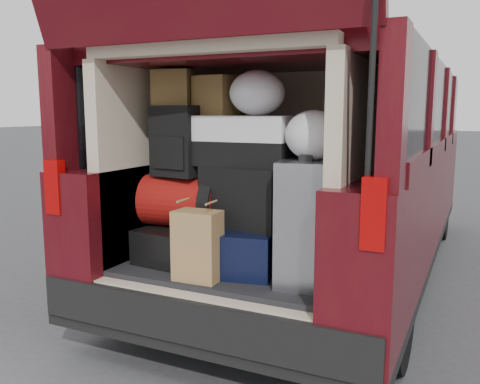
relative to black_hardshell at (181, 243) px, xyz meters
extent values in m
plane|color=#38383A|center=(0.36, -0.14, -0.65)|extent=(80.00, 80.00, 0.00)
cylinder|color=black|center=(-0.46, 0.26, -0.33)|extent=(0.24, 0.64, 0.64)
cylinder|color=black|center=(1.18, 0.26, -0.33)|extent=(0.24, 0.64, 0.64)
cylinder|color=black|center=(-0.46, 3.56, -0.33)|extent=(0.24, 0.64, 0.64)
cylinder|color=black|center=(1.18, 3.56, -0.33)|extent=(0.24, 0.64, 0.64)
cube|color=black|center=(0.36, 1.93, -0.39)|extent=(1.90, 4.85, 0.08)
cube|color=#490811|center=(-0.43, 1.93, 0.05)|extent=(0.33, 4.85, 0.80)
cube|color=#490811|center=(1.14, 1.93, 0.05)|extent=(0.33, 4.85, 0.80)
cube|color=#490811|center=(0.36, 1.93, 1.08)|extent=(1.82, 4.46, 0.10)
cube|color=black|center=(-0.52, 1.83, 0.79)|extent=(0.12, 4.25, 0.68)
cube|color=black|center=(1.24, 1.83, 0.79)|extent=(0.12, 4.25, 0.68)
cube|color=black|center=(0.36, -0.43, -0.25)|extent=(1.86, 0.16, 0.22)
cube|color=#990505|center=(-0.50, -0.47, 0.37)|extent=(0.10, 0.06, 0.30)
cube|color=#990505|center=(1.22, -0.47, 0.37)|extent=(0.10, 0.06, 0.30)
cube|color=black|center=(0.36, 0.13, -0.13)|extent=(1.24, 1.05, 0.06)
cube|color=beige|center=(-0.30, 0.13, 0.47)|extent=(0.08, 1.05, 1.15)
cube|color=beige|center=(1.02, 0.13, 0.47)|extent=(0.08, 1.05, 1.15)
cube|color=beige|center=(0.36, 0.69, 0.47)|extent=(1.34, 0.06, 1.15)
cube|color=beige|center=(0.36, 0.13, 1.08)|extent=(1.34, 1.05, 0.06)
cylinder|color=black|center=(1.20, -0.54, 1.00)|extent=(0.02, 0.90, 0.76)
cube|color=black|center=(0.36, 0.13, -0.38)|extent=(1.24, 1.05, 0.55)
cube|color=black|center=(0.00, 0.00, 0.00)|extent=(0.42, 0.54, 0.20)
cube|color=black|center=(0.38, 0.01, 0.02)|extent=(0.54, 0.62, 0.24)
cube|color=silver|center=(0.80, -0.06, 0.22)|extent=(0.33, 0.46, 0.64)
cube|color=#AF824F|center=(0.28, -0.29, 0.08)|extent=(0.24, 0.16, 0.37)
cube|color=maroon|center=(0.01, 0.01, 0.25)|extent=(0.49, 0.35, 0.30)
cube|color=black|center=(0.42, 0.03, 0.31)|extent=(0.50, 0.33, 0.34)
cube|color=black|center=(0.00, -0.02, 0.61)|extent=(0.30, 0.20, 0.41)
cube|color=white|center=(0.36, 0.07, 0.61)|extent=(0.63, 0.33, 0.28)
cube|color=brown|center=(-0.05, 0.04, 0.91)|extent=(0.25, 0.22, 0.20)
cube|color=brown|center=(0.20, 0.08, 0.87)|extent=(0.25, 0.22, 0.22)
ellipsoid|color=silver|center=(0.47, 0.04, 0.88)|extent=(0.31, 0.30, 0.24)
ellipsoid|color=silver|center=(0.82, -0.05, 0.66)|extent=(0.31, 0.29, 0.25)
camera|label=1|loc=(1.59, -2.52, 0.77)|focal=38.00mm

